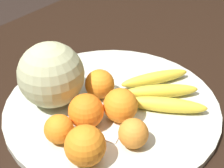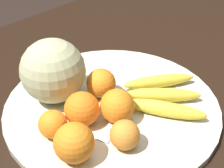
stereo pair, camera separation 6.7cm
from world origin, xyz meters
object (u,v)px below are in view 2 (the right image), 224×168
(orange_back_right, at_px, (101,83))
(orange_top_small, at_px, (82,109))
(orange_mid_center, at_px, (117,106))
(orange_back_left, at_px, (74,143))
(melon, at_px, (53,71))
(kitchen_table, at_px, (107,116))
(fruit_bowl, at_px, (112,105))
(produce_tag, at_px, (111,130))
(banana_bunch, at_px, (161,96))
(orange_front_right, at_px, (53,124))
(orange_front_left, at_px, (125,135))

(orange_back_right, bearing_deg, orange_top_small, 21.43)
(orange_mid_center, height_order, orange_back_left, orange_back_left)
(melon, bearing_deg, orange_top_small, 80.60)
(kitchen_table, distance_m, orange_mid_center, 0.19)
(fruit_bowl, height_order, orange_back_left, orange_back_left)
(orange_back_left, bearing_deg, melon, -118.80)
(kitchen_table, relative_size, orange_back_right, 24.68)
(melon, distance_m, orange_mid_center, 0.16)
(fruit_bowl, xyz_separation_m, orange_top_small, (0.09, 0.00, 0.04))
(melon, xyz_separation_m, produce_tag, (-0.00, 0.17, -0.07))
(orange_top_small, bearing_deg, banana_bunch, 154.63)
(fruit_bowl, bearing_deg, orange_top_small, 0.23)
(orange_mid_center, xyz_separation_m, orange_top_small, (0.06, -0.05, 0.00))
(fruit_bowl, bearing_deg, orange_back_left, 19.74)
(orange_front_right, xyz_separation_m, produce_tag, (-0.08, 0.07, -0.03))
(banana_bunch, bearing_deg, produce_tag, -138.06)
(orange_front_left, relative_size, orange_front_right, 1.01)
(orange_front_left, distance_m, orange_mid_center, 0.08)
(melon, xyz_separation_m, banana_bunch, (-0.15, 0.19, -0.05))
(melon, bearing_deg, kitchen_table, 155.74)
(orange_top_small, bearing_deg, orange_front_right, -13.23)
(orange_front_right, distance_m, orange_mid_center, 0.13)
(fruit_bowl, relative_size, orange_back_left, 6.45)
(melon, xyz_separation_m, orange_mid_center, (-0.04, 0.15, -0.04))
(orange_top_small, bearing_deg, melon, -99.40)
(orange_front_left, bearing_deg, orange_mid_center, -127.87)
(fruit_bowl, xyz_separation_m, melon, (0.07, -0.11, 0.08))
(orange_front_left, bearing_deg, orange_back_right, -120.71)
(orange_front_left, xyz_separation_m, orange_back_left, (0.08, -0.05, 0.01))
(orange_front_right, bearing_deg, orange_mid_center, 152.99)
(fruit_bowl, distance_m, produce_tag, 0.09)
(banana_bunch, distance_m, produce_tag, 0.15)
(orange_back_left, distance_m, produce_tag, 0.10)
(orange_top_small, bearing_deg, kitchen_table, -157.03)
(orange_back_left, bearing_deg, orange_front_right, -97.94)
(orange_front_right, xyz_separation_m, orange_back_left, (0.01, 0.07, 0.01))
(kitchen_table, bearing_deg, orange_back_left, 29.05)
(melon, height_order, banana_bunch, melon)
(fruit_bowl, distance_m, melon, 0.15)
(orange_front_right, height_order, orange_back_right, orange_back_right)
(banana_bunch, height_order, orange_top_small, orange_top_small)
(orange_mid_center, distance_m, orange_top_small, 0.07)
(fruit_bowl, distance_m, orange_top_small, 0.10)
(orange_top_small, bearing_deg, produce_tag, 109.62)
(orange_back_left, xyz_separation_m, produce_tag, (-0.09, 0.00, -0.04))
(orange_front_right, height_order, produce_tag, orange_front_right)
(melon, relative_size, orange_back_left, 1.92)
(orange_back_left, distance_m, orange_back_right, 0.19)
(orange_mid_center, height_order, produce_tag, orange_mid_center)
(orange_front_left, bearing_deg, produce_tag, -105.22)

